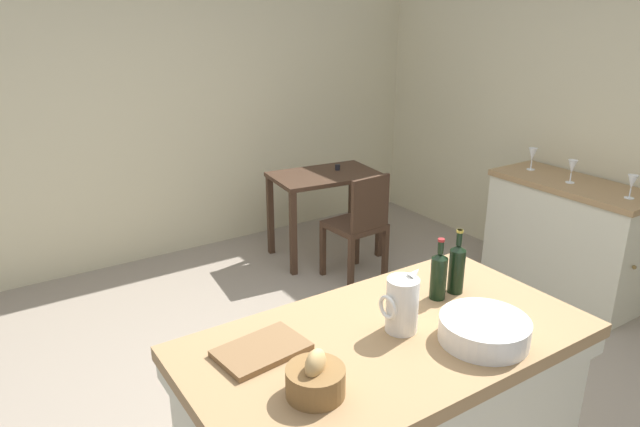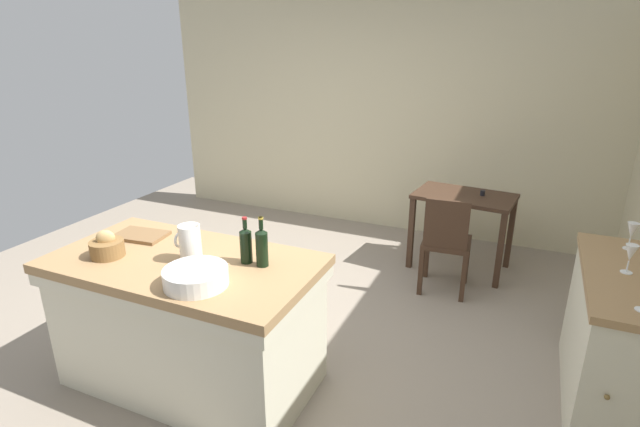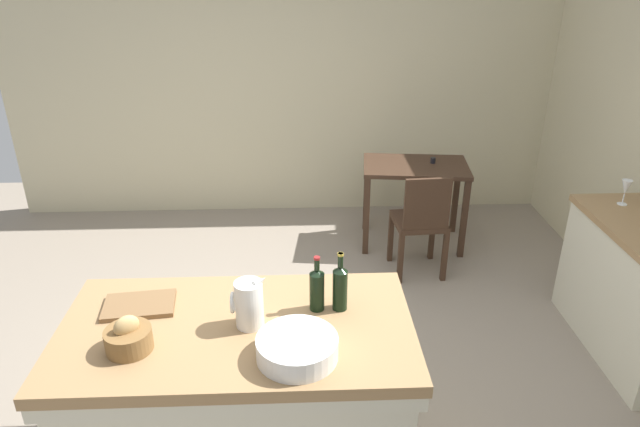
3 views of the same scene
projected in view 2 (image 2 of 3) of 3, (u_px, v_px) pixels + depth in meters
The scene contains 14 objects.
ground_plane at pixel (273, 333), 3.77m from camera, with size 6.76×6.76×0.00m, color gray.
wall_back at pixel (381, 116), 5.56m from camera, with size 5.32×0.12×2.60m, color beige.
island_table at pixel (189, 317), 3.09m from camera, with size 1.64×0.88×0.88m.
side_cabinet at pixel (619, 342), 2.90m from camera, with size 0.52×1.20×0.89m.
writing_desk at pixel (464, 207), 4.64m from camera, with size 0.96×0.66×0.80m.
wooden_chair at pixel (446, 241), 4.22m from camera, with size 0.42×0.42×0.90m.
pitcher at pixel (190, 243), 2.90m from camera, with size 0.17×0.13×0.27m.
wash_bowl at pixel (196, 277), 2.63m from camera, with size 0.35×0.35×0.10m, color silver.
bread_basket at pixel (107, 247), 2.98m from camera, with size 0.20×0.20×0.17m.
cutting_board at pixel (141, 235), 3.28m from camera, with size 0.34×0.22×0.02m, color brown.
wine_bottle_dark at pixel (262, 246), 2.83m from camera, with size 0.07×0.07×0.30m.
wine_bottle_amber at pixel (246, 244), 2.88m from camera, with size 0.07×0.07×0.29m.
wine_glass_left at pixel (631, 254), 2.74m from camera, with size 0.07×0.07×0.17m.
wine_glass_middle at pixel (632, 231), 3.05m from camera, with size 0.07×0.07×0.17m.
Camera 2 is at (1.63, -2.81, 2.14)m, focal length 27.44 mm.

